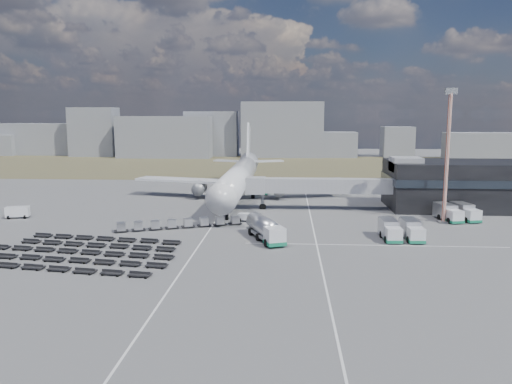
{
  "coord_description": "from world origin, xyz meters",
  "views": [
    {
      "loc": [
        11.47,
        -83.11,
        19.83
      ],
      "look_at": [
        4.94,
        18.08,
        4.0
      ],
      "focal_mm": 35.0,
      "sensor_mm": 36.0,
      "label": 1
    }
  ],
  "objects": [
    {
      "name": "fuel_tanker",
      "position": [
        7.96,
        -5.78,
        1.83
      ],
      "size": [
        6.93,
        11.54,
        3.65
      ],
      "rotation": [
        0.0,
        0.0,
        0.39
      ],
      "color": "silver",
      "rests_on": "ground"
    },
    {
      "name": "ground",
      "position": [
        0.0,
        0.0,
        0.0
      ],
      "size": [
        420.0,
        420.0,
        0.0
      ],
      "primitive_type": "plane",
      "color": "#565659",
      "rests_on": "ground"
    },
    {
      "name": "uld_row",
      "position": [
        -7.36,
        1.4,
        0.9
      ],
      "size": [
        21.37,
        9.22,
        1.51
      ],
      "rotation": [
        0.0,
        0.0,
        0.36
      ],
      "color": "black",
      "rests_on": "ground"
    },
    {
      "name": "lane_markings",
      "position": [
        9.77,
        3.0,
        0.01
      ],
      "size": [
        47.12,
        110.0,
        0.01
      ],
      "color": "silver",
      "rests_on": "ground"
    },
    {
      "name": "jet_bridge",
      "position": [
        15.9,
        20.42,
        5.05
      ],
      "size": [
        30.3,
        3.8,
        7.05
      ],
      "color": "#939399",
      "rests_on": "ground"
    },
    {
      "name": "utility_van",
      "position": [
        -40.53,
        8.1,
        1.12
      ],
      "size": [
        4.54,
        2.93,
        2.25
      ],
      "primitive_type": "cube",
      "rotation": [
        0.0,
        0.0,
        0.27
      ],
      "color": "silver",
      "rests_on": "ground"
    },
    {
      "name": "service_trucks_far",
      "position": [
        43.31,
        11.3,
        1.57
      ],
      "size": [
        7.46,
        8.34,
        2.89
      ],
      "rotation": [
        0.0,
        0.0,
        0.23
      ],
      "color": "silver",
      "rests_on": "ground"
    },
    {
      "name": "pushback_tug",
      "position": [
        4.0,
        8.0,
        0.75
      ],
      "size": [
        3.63,
        2.43,
        1.5
      ],
      "primitive_type": "cube",
      "rotation": [
        0.0,
        0.0,
        -0.17
      ],
      "color": "silver",
      "rests_on": "ground"
    },
    {
      "name": "airliner",
      "position": [
        0.0,
        32.38,
        5.29
      ],
      "size": [
        51.59,
        64.53,
        17.62
      ],
      "color": "silver",
      "rests_on": "ground"
    },
    {
      "name": "grass_strip",
      "position": [
        0.0,
        110.0,
        0.01
      ],
      "size": [
        420.0,
        90.0,
        0.01
      ],
      "primitive_type": "cube",
      "color": "#4E452F",
      "rests_on": "ground"
    },
    {
      "name": "service_trucks_near",
      "position": [
        29.59,
        -4.05,
        1.56
      ],
      "size": [
        6.21,
        7.34,
        2.87
      ],
      "rotation": [
        0.0,
        0.0,
        0.04
      ],
      "color": "silver",
      "rests_on": "ground"
    },
    {
      "name": "catering_truck",
      "position": [
        5.47,
        41.1,
        1.39
      ],
      "size": [
        2.9,
        6.09,
        2.71
      ],
      "rotation": [
        0.0,
        0.0,
        -0.08
      ],
      "color": "silver",
      "rests_on": "ground"
    },
    {
      "name": "floodlight_mast",
      "position": [
        40.31,
        9.25,
        12.27
      ],
      "size": [
        2.33,
        1.89,
        24.48
      ],
      "rotation": [
        0.0,
        0.0,
        0.18
      ],
      "color": "#BF3F1E",
      "rests_on": "ground"
    },
    {
      "name": "skyline",
      "position": [
        -24.07,
        151.6,
        9.38
      ],
      "size": [
        308.77,
        25.33,
        25.56
      ],
      "color": "gray",
      "rests_on": "ground"
    },
    {
      "name": "terminal",
      "position": [
        47.77,
        23.96,
        5.25
      ],
      "size": [
        30.4,
        16.4,
        11.0
      ],
      "color": "black",
      "rests_on": "ground"
    },
    {
      "name": "baggage_dollies",
      "position": [
        -18.47,
        -15.71,
        0.33
      ],
      "size": [
        30.63,
        20.61,
        0.67
      ],
      "rotation": [
        0.0,
        0.0,
        -0.14
      ],
      "color": "black",
      "rests_on": "ground"
    }
  ]
}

